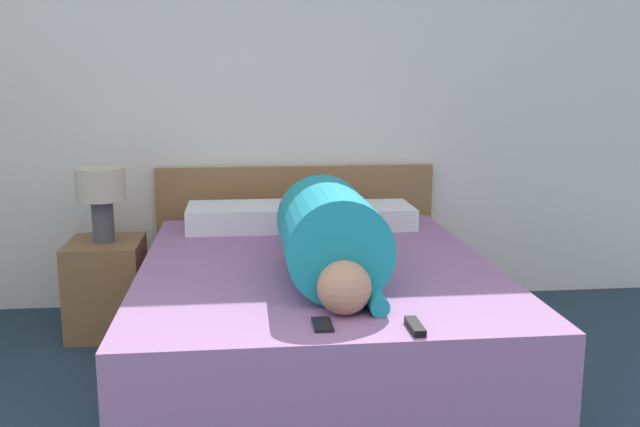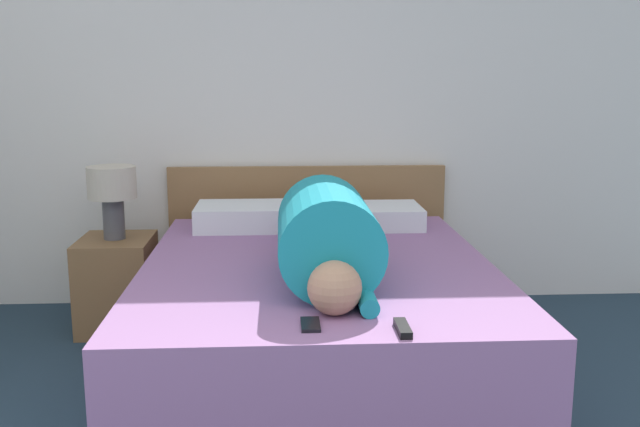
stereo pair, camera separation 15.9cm
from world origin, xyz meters
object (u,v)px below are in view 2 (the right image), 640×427
Objects in this scene: pillow_second at (374,216)px; cell_phone at (311,324)px; person_lying at (325,232)px; table_lamp at (113,190)px; bed at (318,321)px; pillow_near_headboard at (247,216)px; tv_remote at (404,328)px; nightstand at (118,283)px.

pillow_second reaches higher than cell_phone.
table_lamp is at bearing 140.91° from person_lying.
pillow_near_headboard is at bearing 115.29° from bed.
person_lying is (0.02, -0.14, 0.45)m from bed.
cell_phone is at bearing -57.60° from table_lamp.
pillow_near_headboard is 1.74m from tv_remote.
person_lying is at bearing -80.84° from bed.
nightstand is 1.46m from pillow_second.
person_lying reaches higher than tv_remote.
pillow_near_headboard is 1.05× the size of pillow_second.
nightstand is 0.99× the size of pillow_second.
nightstand is at bearing 145.16° from bed.
tv_remote reaches higher than nightstand.
person_lying is 12.39× the size of cell_phone.
nightstand is 0.32× the size of person_lying.
person_lying reaches higher than bed.
nightstand is 3.91× the size of cell_phone.
nightstand is 1.48m from person_lying.
bed is 3.94× the size of nightstand.
table_lamp is at bearing -179.86° from pillow_near_headboard.
nightstand is at bearing -179.93° from pillow_second.
nightstand is (-1.07, 0.74, -0.03)m from bed.
bed is 0.47m from person_lying.
bed is at bearing -115.27° from pillow_second.
pillow_near_headboard reaches higher than cell_phone.
tv_remote is (0.23, -0.90, 0.29)m from bed.
pillow_second reaches higher than tv_remote.
person_lying is at bearing -110.31° from pillow_second.
bed is 0.88m from cell_phone.
cell_phone is (-0.09, -0.69, -0.16)m from person_lying.
person_lying reaches higher than table_lamp.
nightstand is 0.94× the size of pillow_near_headboard.
pillow_second reaches higher than nightstand.
bed is 15.39× the size of cell_phone.
bed is 0.89m from pillow_second.
cell_phone reaches higher than bed.
bed is 3.69× the size of pillow_near_headboard.
person_lying is 0.80m from tv_remote.
cell_phone is (-0.42, -1.57, -0.05)m from pillow_second.
nightstand is 2.12m from tv_remote.
person_lying is 2.97× the size of pillow_near_headboard.
pillow_second is 3.96× the size of cell_phone.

